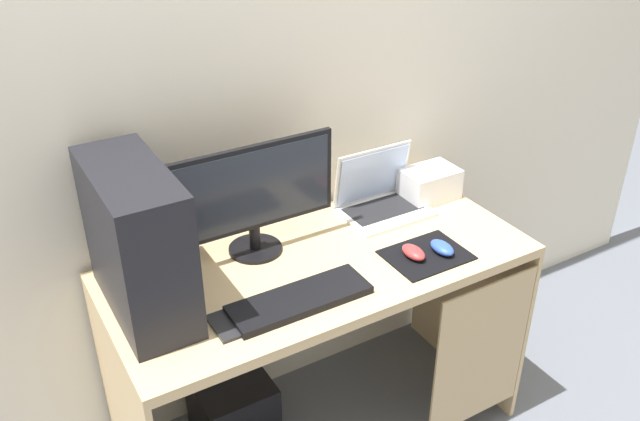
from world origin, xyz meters
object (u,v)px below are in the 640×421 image
mouse_left (413,252)px  laptop (381,199)px  monitor (254,196)px  subwoofer (233,409)px  pc_tower (138,242)px  cell_phone (226,326)px  projector (429,184)px  mouse_right (442,248)px  keyboard (300,299)px

mouse_left → laptop: bearing=74.1°
monitor → subwoofer: monitor is taller
pc_tower → monitor: pc_tower is taller
mouse_left → cell_phone: (-0.65, -0.01, -0.02)m
pc_tower → projector: size_ratio=2.25×
laptop → mouse_left: size_ratio=3.17×
cell_phone → subwoofer: (0.11, 0.29, -0.64)m
mouse_right → subwoofer: bearing=154.2°
monitor → mouse_left: monitor is taller
projector → mouse_right: 0.38m
mouse_left → keyboard: bearing=-177.3°
laptop → projector: bearing=-3.7°
laptop → mouse_left: bearing=-105.9°
projector → cell_phone: (-0.95, -0.31, -0.05)m
monitor → mouse_left: bearing=-34.9°
laptop → projector: laptop is taller
laptop → cell_phone: laptop is taller
mouse_right → mouse_left: bearing=165.3°
mouse_left → cell_phone: bearing=-179.0°
pc_tower → keyboard: bearing=-28.9°
keyboard → mouse_right: mouse_right is taller
monitor → subwoofer: 0.85m
pc_tower → cell_phone: (0.15, -0.20, -0.21)m
laptop → mouse_right: bearing=-88.8°
pc_tower → mouse_left: size_ratio=4.69×
keyboard → pc_tower: bearing=151.1°
pc_tower → subwoofer: (0.26, 0.09, -0.85)m
monitor → laptop: 0.53m
pc_tower → cell_phone: 0.33m
laptop → keyboard: size_ratio=0.72×
laptop → projector: 0.21m
projector → pc_tower: bearing=-174.6°
laptop → mouse_right: (0.01, -0.33, -0.02)m
laptop → mouse_right: 0.34m
monitor → pc_tower: bearing=-166.3°
pc_tower → laptop: bearing=7.5°
mouse_left → mouse_right: bearing=-14.7°
laptop → monitor: bearing=-177.5°
laptop → cell_phone: (-0.74, -0.32, -0.04)m
projector → mouse_left: 0.42m
keyboard → mouse_left: (0.42, 0.02, 0.01)m
keyboard → cell_phone: keyboard is taller
mouse_right → cell_phone: size_ratio=0.74×
pc_tower → monitor: size_ratio=0.82×
keyboard → mouse_left: bearing=2.7°
keyboard → subwoofer: size_ratio=1.61×
laptop → cell_phone: size_ratio=2.34×
laptop → mouse_right: size_ratio=3.17×
mouse_left → mouse_right: 0.10m
projector → keyboard: (-0.72, -0.32, -0.04)m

